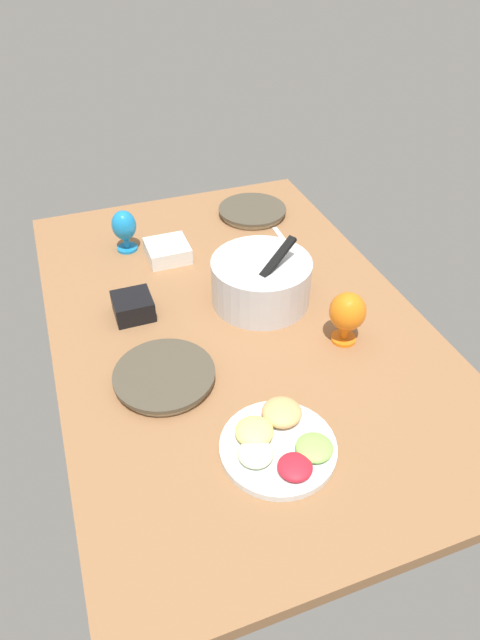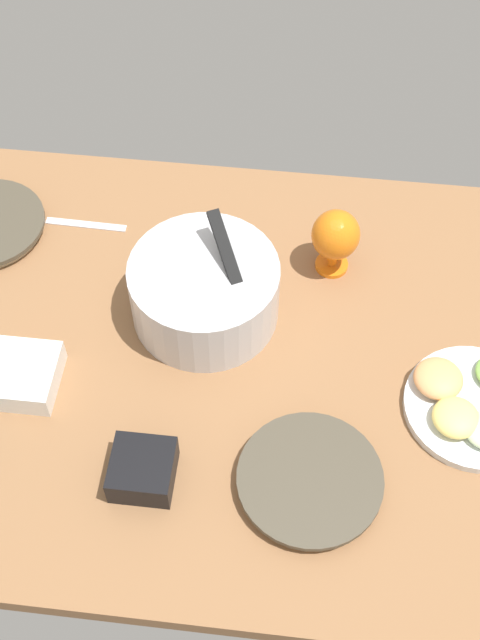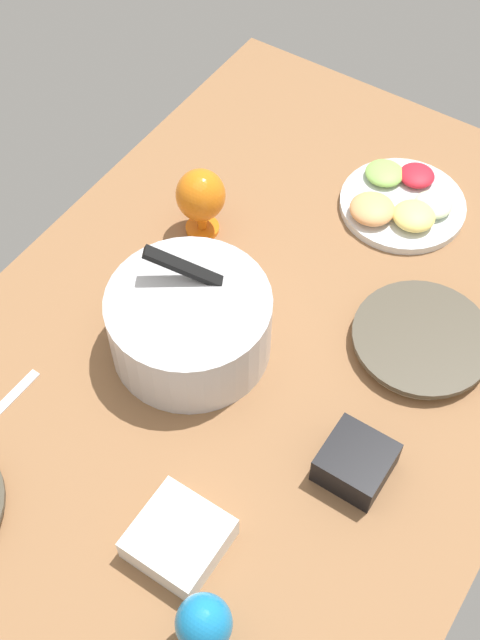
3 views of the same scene
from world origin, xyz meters
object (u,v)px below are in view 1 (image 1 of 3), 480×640
hurricane_glass_orange (347,313)px  square_bowl_black (133,305)px  dinner_plate_left (252,211)px  mixing_bowl (261,280)px  fruit_platter (278,442)px  dinner_plate_right (164,377)px  hurricane_glass_blue (124,227)px  square_bowl_white (168,250)px

hurricane_glass_orange → square_bowl_black: size_ratio=1.40×
dinner_plate_left → square_bowl_black: (44.59, -54.19, 2.06)cm
mixing_bowl → dinner_plate_left: bearing=161.8°
dinner_plate_left → fruit_platter: (103.06, -33.35, 0.57)cm
mixing_bowl → square_bowl_black: size_ratio=2.67×
dinner_plate_right → square_bowl_black: bearing=-176.2°
mixing_bowl → hurricane_glass_blue: (-42.29, -32.55, 1.23)cm
dinner_plate_left → square_bowl_black: 70.21cm
square_bowl_black → square_bowl_white: (-26.50, 16.94, -0.58)cm
hurricane_glass_orange → hurricane_glass_blue: (-67.16, -47.43, -0.89)cm
fruit_platter → square_bowl_black: size_ratio=2.39×
dinner_plate_left → square_bowl_white: size_ratio=1.86×
hurricane_glass_orange → square_bowl_black: (-30.77, -52.44, -6.06)cm
hurricane_glass_blue → dinner_plate_left: bearing=99.5°
dinner_plate_right → hurricane_glass_blue: 66.21cm
hurricane_glass_blue → dinner_plate_right: bearing=-2.6°
dinner_plate_left → mixing_bowl: size_ratio=0.86×
fruit_platter → dinner_plate_left: bearing=162.1°
dinner_plate_right → square_bowl_white: size_ratio=1.90×
fruit_platter → hurricane_glass_blue: size_ratio=1.82×
hurricane_glass_orange → square_bowl_black: bearing=-120.4°
fruit_platter → square_bowl_black: 62.09cm
dinner_plate_right → hurricane_glass_blue: size_ratio=1.79×
dinner_plate_left → hurricane_glass_blue: bearing=-80.5°
hurricane_glass_blue → square_bowl_white: bearing=50.3°
hurricane_glass_blue → square_bowl_black: size_ratio=1.31×
hurricane_glass_orange → square_bowl_white: bearing=-148.2°
mixing_bowl → fruit_platter: size_ratio=1.12×
square_bowl_black → square_bowl_white: square_bowl_black is taller
dinner_plate_left → fruit_platter: fruit_platter is taller
mixing_bowl → hurricane_glass_orange: mixing_bowl is taller
mixing_bowl → hurricane_glass_blue: bearing=-142.4°
fruit_platter → hurricane_glass_blue: bearing=-170.5°
hurricane_glass_orange → hurricane_glass_blue: size_ratio=1.07×
mixing_bowl → hurricane_glass_blue: size_ratio=2.03×
dinner_plate_left → hurricane_glass_blue: 50.39cm
dinner_plate_left → square_bowl_black: square_bowl_black is taller
dinner_plate_right → hurricane_glass_blue: bearing=177.4°
hurricane_glass_blue → square_bowl_black: bearing=-7.8°
dinner_plate_right → square_bowl_white: 57.85cm
square_bowl_black → square_bowl_white: bearing=147.4°
dinner_plate_right → hurricane_glass_orange: (1.40, 50.47, 7.99)cm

